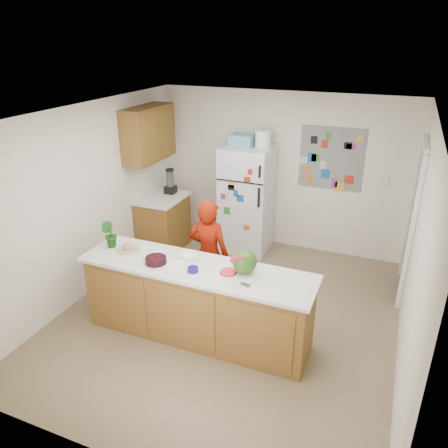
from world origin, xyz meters
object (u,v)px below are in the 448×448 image
at_px(person, 209,254).
at_px(cherry_bowl, 156,260).
at_px(watermelon, 245,262).
at_px(refrigerator, 247,199).

bearing_deg(person, cherry_bowl, 67.08).
bearing_deg(cherry_bowl, watermelon, 8.79).
bearing_deg(person, refrigerator, -85.86).
bearing_deg(cherry_bowl, person, 66.78).
bearing_deg(cherry_bowl, refrigerator, 85.42).
height_order(watermelon, cherry_bowl, watermelon).
bearing_deg(watermelon, refrigerator, 108.98).
xyz_separation_m(person, cherry_bowl, (-0.32, -0.73, 0.22)).
bearing_deg(refrigerator, cherry_bowl, -94.58).
distance_m(refrigerator, cherry_bowl, 2.48).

